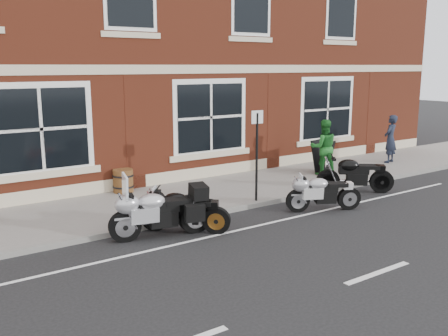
% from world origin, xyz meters
% --- Properties ---
extents(ground, '(80.00, 80.00, 0.00)m').
position_xyz_m(ground, '(0.00, 0.00, 0.00)').
color(ground, black).
rests_on(ground, ground).
extents(sidewalk, '(30.00, 3.00, 0.12)m').
position_xyz_m(sidewalk, '(0.00, 3.00, 0.06)').
color(sidewalk, slate).
rests_on(sidewalk, ground).
extents(kerb, '(30.00, 0.16, 0.12)m').
position_xyz_m(kerb, '(0.00, 1.42, 0.06)').
color(kerb, slate).
rests_on(kerb, ground).
extents(moto_touring_silver, '(2.13, 0.69, 1.42)m').
position_xyz_m(moto_touring_silver, '(-2.27, 0.80, 0.58)').
color(moto_touring_silver, black).
rests_on(moto_touring_silver, ground).
extents(moto_sport_red, '(2.06, 0.52, 0.93)m').
position_xyz_m(moto_sport_red, '(-2.22, 0.90, 0.53)').
color(moto_sport_red, black).
rests_on(moto_sport_red, ground).
extents(moto_sport_black, '(1.50, 1.44, 0.88)m').
position_xyz_m(moto_sport_black, '(-1.65, 0.79, 0.51)').
color(moto_sport_black, black).
rests_on(moto_sport_black, ground).
extents(moto_sport_silver, '(1.76, 0.92, 0.85)m').
position_xyz_m(moto_sport_silver, '(1.94, 0.23, 0.49)').
color(moto_sport_silver, black).
rests_on(moto_sport_silver, ground).
extents(moto_naked_black, '(1.77, 1.42, 0.96)m').
position_xyz_m(moto_naked_black, '(3.98, 1.03, 0.55)').
color(moto_naked_black, black).
rests_on(moto_naked_black, ground).
extents(pedestrian_left, '(0.71, 0.56, 1.69)m').
position_xyz_m(pedestrian_left, '(8.02, 2.87, 0.96)').
color(pedestrian_left, black).
rests_on(pedestrian_left, sidewalk).
extents(pedestrian_right, '(1.07, 1.00, 1.75)m').
position_xyz_m(pedestrian_right, '(4.60, 2.78, 0.99)').
color(pedestrian_right, '#1C6322').
rests_on(pedestrian_right, sidewalk).
extents(a_board_sign, '(0.71, 0.55, 1.04)m').
position_xyz_m(a_board_sign, '(4.80, 3.01, 0.64)').
color(a_board_sign, black).
rests_on(a_board_sign, sidewalk).
extents(barrel_planter, '(0.57, 0.57, 0.63)m').
position_xyz_m(barrel_planter, '(-1.49, 4.30, 0.44)').
color(barrel_planter, '#471F13').
rests_on(barrel_planter, sidewalk).
extents(parking_sign, '(0.33, 0.06, 2.30)m').
position_xyz_m(parking_sign, '(0.94, 1.55, 1.45)').
color(parking_sign, black).
rests_on(parking_sign, sidewalk).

